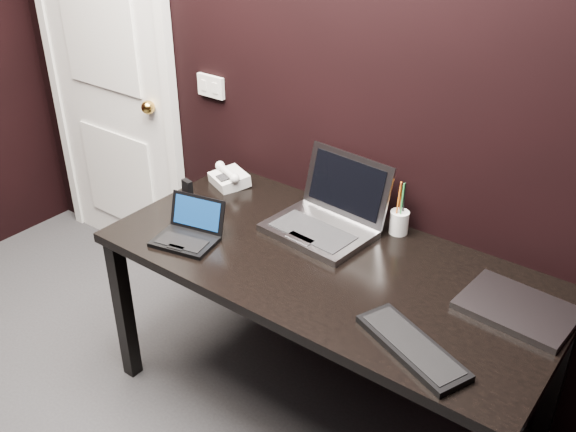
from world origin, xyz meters
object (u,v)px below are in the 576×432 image
Objects in this scene: ext_keyboard at (412,347)px; closed_laptop at (517,309)px; desk at (327,278)px; netbook at (188,233)px; door at (108,74)px; mobile_phone at (187,195)px; desk_phone at (229,178)px; pen_cup at (399,221)px; silver_laptop at (326,218)px.

ext_keyboard and closed_laptop have the same top height.
netbook reaches higher than desk.
door reaches higher than closed_laptop.
mobile_phone is at bearing 135.85° from netbook.
desk is at bearing -19.13° from desk_phone.
ext_keyboard is (0.48, -0.25, 0.09)m from desk.
netbook reaches higher than closed_laptop.
netbook is at bearing 177.40° from ext_keyboard.
netbook is (-0.51, -0.21, 0.11)m from desk.
door is 20.17× the size of mobile_phone.
desk is 0.38m from pen_cup.
desk_phone is 1.91× the size of mobile_phone.
pen_cup is (0.11, 0.33, 0.13)m from desk.
netbook is 0.99m from ext_keyboard.
desk_phone reaches higher than ext_keyboard.
desk is at bearing -12.82° from door.
pen_cup reaches higher than netbook.
door is at bearing 158.11° from mobile_phone.
closed_laptop reaches higher than desk.
pen_cup is at bearing -1.32° from door.
closed_laptop is at bearing 63.32° from ext_keyboard.
pen_cup is at bearing 6.39° from desk_phone.
ext_keyboard is at bearing -57.98° from pen_cup.
silver_laptop is 1.15× the size of closed_laptop.
mobile_phone is (-0.73, 0.01, 0.12)m from desk.
desk_phone is at bearing 160.87° from desk.
mobile_phone is at bearing -96.81° from desk_phone.
mobile_phone reaches higher than ext_keyboard.
door is 1.55m from silver_laptop.
netbook is at bearing -44.15° from mobile_phone.
desk is 4.10× the size of ext_keyboard.
desk is 6.19× the size of netbook.
door is 1.26× the size of desk.
mobile_phone reaches higher than desk.
closed_laptop is 0.59m from pen_cup.
silver_laptop is 1.94× the size of pen_cup.
desk_phone is at bearing -173.61° from pen_cup.
silver_laptop reaches higher than netbook.
desk_phone reaches higher than desk.
silver_laptop is at bearing 175.94° from closed_laptop.
netbook is (1.14, -0.58, -0.27)m from door.
pen_cup is (0.62, 0.54, 0.02)m from netbook.
door is 2.23m from ext_keyboard.
pen_cup reaches higher than ext_keyboard.
door is at bearing 167.18° from desk.
silver_laptop is 0.57m from desk_phone.
netbook is at bearing -27.07° from door.
mobile_phone is at bearing -21.89° from door.
ext_keyboard is 1.28m from desk_phone.
desk_phone is at bearing 175.03° from closed_laptop.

